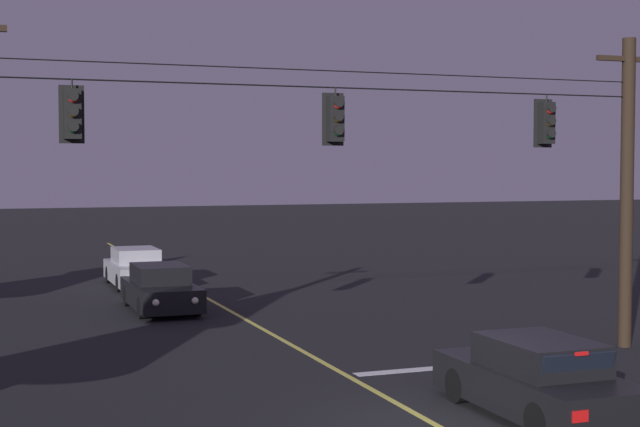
# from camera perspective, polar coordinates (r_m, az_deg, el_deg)

# --- Properties ---
(lane_centre_stripe) EXTENTS (0.14, 60.00, 0.01)m
(lane_centre_stripe) POSITION_cam_1_polar(r_m,az_deg,el_deg) (25.98, -3.87, -6.80)
(lane_centre_stripe) COLOR #D1C64C
(lane_centre_stripe) RESTS_ON ground
(stop_bar_paint) EXTENTS (3.40, 0.36, 0.01)m
(stop_bar_paint) POSITION_cam_1_polar(r_m,az_deg,el_deg) (20.63, 6.60, -9.34)
(stop_bar_paint) COLOR silver
(stop_bar_paint) RESTS_ON ground
(signal_span_assembly) EXTENTS (16.80, 0.32, 7.42)m
(signal_span_assembly) POSITION_cam_1_polar(r_m,az_deg,el_deg) (19.94, 1.00, 1.44)
(signal_span_assembly) COLOR #2D2116
(signal_span_assembly) RESTS_ON ground
(traffic_light_leftmost) EXTENTS (0.48, 0.41, 1.22)m
(traffic_light_leftmost) POSITION_cam_1_polar(r_m,az_deg,el_deg) (18.66, -14.79, 5.88)
(traffic_light_leftmost) COLOR black
(traffic_light_left_inner) EXTENTS (0.48, 0.41, 1.22)m
(traffic_light_left_inner) POSITION_cam_1_polar(r_m,az_deg,el_deg) (19.94, 0.95, 5.77)
(traffic_light_left_inner) COLOR black
(traffic_light_centre) EXTENTS (0.48, 0.41, 1.22)m
(traffic_light_centre) POSITION_cam_1_polar(r_m,az_deg,el_deg) (22.38, 13.60, 5.37)
(traffic_light_centre) COLOR black
(car_waiting_near_lane) EXTENTS (1.80, 4.33, 1.39)m
(car_waiting_near_lane) POSITION_cam_1_polar(r_m,az_deg,el_deg) (16.97, 13.03, -9.82)
(car_waiting_near_lane) COLOR black
(car_waiting_near_lane) RESTS_ON ground
(car_oncoming_lead) EXTENTS (1.80, 4.42, 1.39)m
(car_oncoming_lead) POSITION_cam_1_polar(r_m,az_deg,el_deg) (28.92, -9.64, -4.56)
(car_oncoming_lead) COLOR black
(car_oncoming_lead) RESTS_ON ground
(car_oncoming_trailing) EXTENTS (1.80, 4.42, 1.39)m
(car_oncoming_trailing) POSITION_cam_1_polar(r_m,az_deg,el_deg) (34.97, -11.09, -3.30)
(car_oncoming_trailing) COLOR #A5A5AD
(car_oncoming_trailing) RESTS_ON ground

